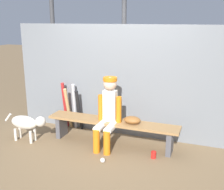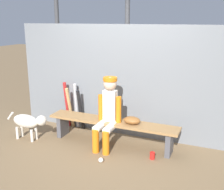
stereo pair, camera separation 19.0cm
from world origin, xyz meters
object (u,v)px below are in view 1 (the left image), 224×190
(cup_on_bench, at_px, (112,116))
(dog, at_px, (27,123))
(cup_on_ground, at_px, (154,155))
(bat_aluminum_red, at_px, (65,105))
(baseball_glove, at_px, (132,120))
(bat_wood_tan, at_px, (68,108))
(dugout_bench, at_px, (112,126))
(bat_aluminum_black, at_px, (79,110))
(baseball, at_px, (103,160))
(bat_aluminum_silver, at_px, (75,106))
(player_seated, at_px, (108,111))

(cup_on_bench, distance_m, dog, 1.49)
(cup_on_ground, height_order, cup_on_bench, cup_on_bench)
(bat_aluminum_red, bearing_deg, baseball_glove, -15.06)
(baseball_glove, relative_size, cup_on_ground, 2.55)
(bat_wood_tan, height_order, cup_on_bench, bat_wood_tan)
(dugout_bench, height_order, baseball_glove, baseball_glove)
(dugout_bench, bearing_deg, dog, -164.40)
(cup_on_ground, bearing_deg, dog, -175.97)
(bat_wood_tan, xyz_separation_m, bat_aluminum_red, (-0.10, 0.05, 0.04))
(dog, bearing_deg, bat_wood_tan, 62.32)
(baseball_glove, relative_size, bat_aluminum_black, 0.34)
(cup_on_ground, bearing_deg, bat_aluminum_black, 159.14)
(baseball_glove, xyz_separation_m, cup_on_bench, (-0.38, 0.08, -0.01))
(baseball_glove, distance_m, bat_aluminum_black, 1.22)
(bat_aluminum_black, relative_size, baseball, 11.04)
(bat_aluminum_silver, xyz_separation_m, cup_on_bench, (0.90, -0.33, 0.03))
(dugout_bench, height_order, cup_on_bench, cup_on_bench)
(bat_aluminum_silver, bearing_deg, bat_wood_tan, -152.12)
(bat_aluminum_red, distance_m, cup_on_bench, 1.15)
(bat_aluminum_silver, bearing_deg, baseball, -46.16)
(bat_wood_tan, distance_m, dog, 0.86)
(dugout_bench, bearing_deg, bat_wood_tan, 161.13)
(baseball_glove, distance_m, bat_aluminum_red, 1.54)
(dugout_bench, bearing_deg, bat_aluminum_silver, 155.97)
(player_seated, bearing_deg, bat_aluminum_red, 155.31)
(bat_aluminum_silver, relative_size, cup_on_ground, 8.25)
(baseball_glove, distance_m, dog, 1.84)
(bat_aluminum_silver, relative_size, cup_on_bench, 8.25)
(dugout_bench, relative_size, cup_on_bench, 20.60)
(bat_aluminum_black, bearing_deg, bat_wood_tan, -178.58)
(cup_on_ground, height_order, dog, dog)
(dugout_bench, distance_m, bat_wood_tan, 1.10)
(bat_wood_tan, relative_size, cup_on_ground, 7.66)
(player_seated, bearing_deg, dog, -168.10)
(dugout_bench, height_order, baseball, dugout_bench)
(bat_aluminum_black, bearing_deg, bat_aluminum_silver, 156.30)
(player_seated, height_order, bat_aluminum_silver, player_seated)
(dugout_bench, xyz_separation_m, bat_aluminum_black, (-0.81, 0.36, 0.07))
(baseball_glove, relative_size, baseball, 3.78)
(baseball, bearing_deg, dog, 170.66)
(bat_wood_tan, xyz_separation_m, baseball, (1.13, -1.01, -0.38))
(bat_wood_tan, bearing_deg, baseball, -41.60)
(bat_aluminum_red, relative_size, cup_on_bench, 8.35)
(bat_wood_tan, xyz_separation_m, dog, (-0.40, -0.75, -0.08))
(dog, bearing_deg, bat_aluminum_silver, 58.08)
(bat_aluminum_red, xyz_separation_m, dog, (-0.30, -0.80, -0.12))
(cup_on_ground, relative_size, cup_on_bench, 1.00)
(dugout_bench, height_order, player_seated, player_seated)
(player_seated, bearing_deg, bat_aluminum_black, 148.93)
(bat_aluminum_black, height_order, bat_aluminum_red, bat_aluminum_red)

